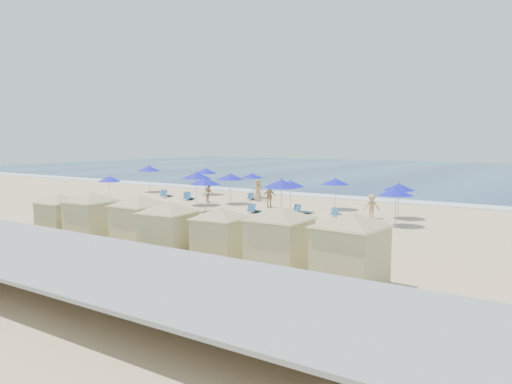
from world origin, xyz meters
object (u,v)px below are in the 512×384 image
umbrella_4 (252,176)px  umbrella_10 (399,187)px  trash_bin (210,232)px  umbrella_8 (282,184)px  cabana_2 (139,214)px  umbrella_9 (335,181)px  umbrella_11 (396,192)px  cabana_0 (60,210)px  cabana_6 (351,239)px  umbrella_2 (206,171)px  umbrella_7 (290,184)px  umbrella_0 (149,169)px  umbrella_5 (230,177)px  beachgoer_3 (258,190)px  umbrella_6 (205,181)px  cabana_3 (168,222)px  beachgoer_1 (269,196)px  cabana_1 (92,210)px  cabana_4 (220,228)px  umbrella_3 (196,175)px  beachgoer_2 (372,206)px  cabana_5 (280,231)px  umbrella_1 (109,179)px  beachgoer_0 (209,192)px

umbrella_4 → umbrella_10: umbrella_10 is taller
trash_bin → umbrella_8: 7.88m
cabana_2 → umbrella_9: cabana_2 is taller
umbrella_11 → cabana_0: bearing=-135.3°
cabana_6 → umbrella_4: size_ratio=2.05×
umbrella_2 → umbrella_7: bearing=-24.2°
umbrella_0 → umbrella_4: 11.44m
umbrella_5 → umbrella_2: bearing=145.2°
trash_bin → umbrella_10: size_ratio=0.36×
umbrella_11 → beachgoer_3: 14.72m
cabana_0 → umbrella_6: size_ratio=1.59×
cabana_3 → umbrella_11: 14.61m
cabana_0 → cabana_3: bearing=-0.5°
cabana_2 → umbrella_10: (7.31, 15.79, 0.46)m
umbrella_0 → beachgoer_1: size_ratio=1.57×
umbrella_7 → cabana_1: bearing=-101.9°
umbrella_9 → umbrella_10: bearing=-16.6°
cabana_4 → umbrella_4: size_ratio=1.79×
cabana_1 → umbrella_3: 14.74m
umbrella_10 → beachgoer_2: (-1.43, -1.02, -1.26)m
cabana_0 → umbrella_0: bearing=124.6°
umbrella_2 → umbrella_6: same height
umbrella_7 → umbrella_9: 3.75m
cabana_5 → umbrella_3: 20.80m
trash_bin → cabana_5: cabana_5 is taller
trash_bin → umbrella_6: size_ratio=0.33×
umbrella_1 → umbrella_10: umbrella_10 is taller
umbrella_4 → umbrella_7: 9.27m
trash_bin → umbrella_4: bearing=107.8°
umbrella_5 → beachgoer_1: (3.80, -0.12, -1.34)m
umbrella_2 → umbrella_8: 16.34m
cabana_4 → umbrella_7: cabana_4 is taller
umbrella_9 → beachgoer_2: size_ratio=1.50×
beachgoer_1 → beachgoer_0: bearing=125.4°
trash_bin → beachgoer_0: 15.77m
trash_bin → cabana_5: 7.13m
cabana_2 → umbrella_3: size_ratio=1.65×
cabana_2 → cabana_6: size_ratio=0.96×
cabana_5 → cabana_3: bearing=-173.2°
cabana_4 → beachgoer_0: (-13.39, 15.50, -0.64)m
cabana_3 → cabana_4: bearing=12.7°
umbrella_9 → cabana_3: bearing=-88.6°
umbrella_6 → umbrella_7: (5.12, 3.27, -0.16)m
umbrella_3 → umbrella_6: (2.99, -2.53, -0.14)m
cabana_6 → cabana_5: bearing=174.7°
umbrella_8 → beachgoer_1: size_ratio=1.59×
umbrella_7 → beachgoer_0: (-8.50, 1.26, -1.22)m
cabana_5 → umbrella_4: bearing=127.1°
umbrella_2 → umbrella_11: size_ratio=1.07×
umbrella_3 → beachgoer_1: umbrella_3 is taller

